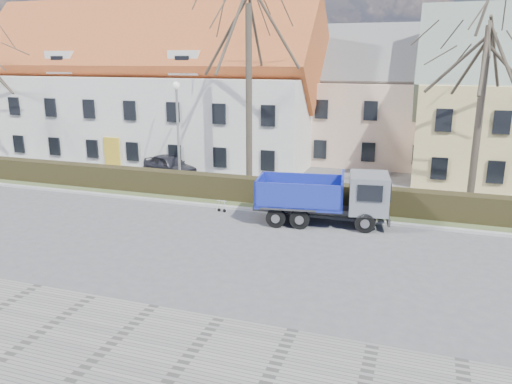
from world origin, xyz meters
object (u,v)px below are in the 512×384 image
(cart_frame, at_px, (218,205))
(parked_car_a, at_px, (170,165))
(dump_truck, at_px, (317,197))
(streetlight, at_px, (178,137))

(cart_frame, relative_size, parked_car_a, 0.18)
(dump_truck, height_order, parked_car_a, dump_truck)
(dump_truck, bearing_deg, parked_car_a, 141.65)
(dump_truck, bearing_deg, streetlight, 151.14)
(dump_truck, relative_size, parked_car_a, 1.51)
(dump_truck, distance_m, parked_car_a, 12.86)
(parked_car_a, bearing_deg, streetlight, -118.88)
(parked_car_a, bearing_deg, cart_frame, -111.44)
(streetlight, bearing_deg, dump_truck, -20.42)
(cart_frame, xyz_separation_m, parked_car_a, (-6.03, 6.21, 0.38))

